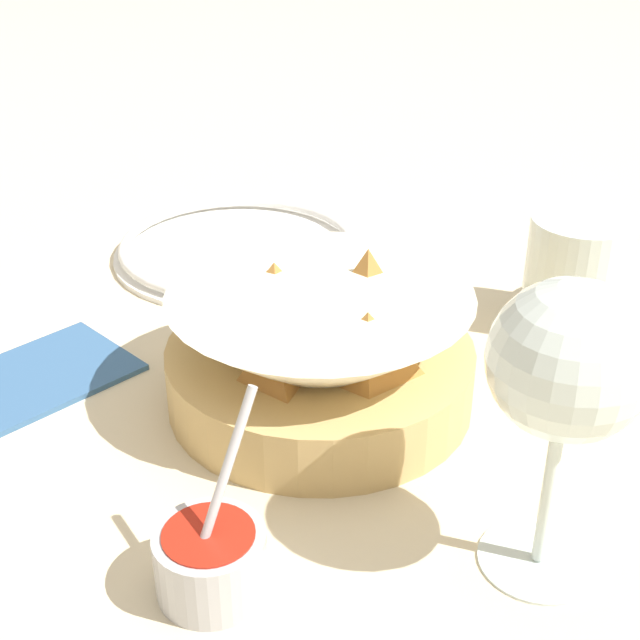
{
  "coord_description": "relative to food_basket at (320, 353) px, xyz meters",
  "views": [
    {
      "loc": [
        -0.4,
        -0.36,
        0.34
      ],
      "look_at": [
        -0.02,
        -0.03,
        0.06
      ],
      "focal_mm": 50.0,
      "sensor_mm": 36.0,
      "label": 1
    }
  ],
  "objects": [
    {
      "name": "side_plate",
      "position": [
        0.13,
        0.21,
        -0.03
      ],
      "size": [
        0.22,
        0.22,
        0.01
      ],
      "color": "white",
      "rests_on": "ground_plane"
    },
    {
      "name": "food_basket",
      "position": [
        0.0,
        0.0,
        0.0
      ],
      "size": [
        0.2,
        0.2,
        0.1
      ],
      "color": "tan",
      "rests_on": "ground_plane"
    },
    {
      "name": "sauce_cup",
      "position": [
        -0.16,
        -0.07,
        -0.02
      ],
      "size": [
        0.07,
        0.06,
        0.11
      ],
      "color": "#B7B7BC",
      "rests_on": "ground_plane"
    },
    {
      "name": "ground_plane",
      "position": [
        0.02,
        0.03,
        -0.04
      ],
      "size": [
        4.0,
        4.0,
        0.0
      ],
      "primitive_type": "plane",
      "color": "beige"
    },
    {
      "name": "napkin",
      "position": [
        -0.12,
        0.17,
        -0.03
      ],
      "size": [
        0.15,
        0.1,
        0.01
      ],
      "color": "#38608E",
      "rests_on": "ground_plane"
    },
    {
      "name": "beer_mug",
      "position": [
        0.21,
        -0.08,
        0.0
      ],
      "size": [
        0.11,
        0.08,
        0.09
      ],
      "color": "silver",
      "rests_on": "ground_plane"
    },
    {
      "name": "wine_glass",
      "position": [
        -0.04,
        -0.19,
        0.08
      ],
      "size": [
        0.08,
        0.08,
        0.16
      ],
      "color": "silver",
      "rests_on": "ground_plane"
    }
  ]
}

